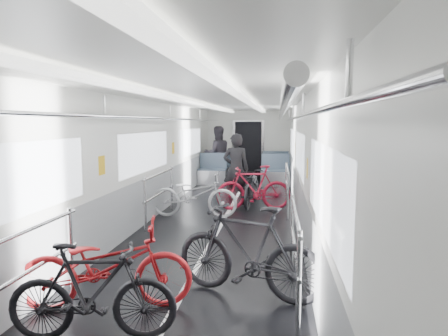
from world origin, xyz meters
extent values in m
cube|color=black|center=(0.00, 0.00, 0.00)|extent=(3.00, 14.00, 0.01)
cube|color=white|center=(0.00, 0.00, 2.40)|extent=(3.00, 14.00, 0.02)
cube|color=silver|center=(-1.50, 0.00, 1.20)|extent=(0.02, 14.00, 2.40)
cube|color=silver|center=(1.50, 0.00, 1.20)|extent=(0.02, 14.00, 2.40)
cube|color=silver|center=(0.00, 7.00, 1.20)|extent=(3.00, 0.02, 2.40)
cube|color=white|center=(0.00, 0.00, 0.01)|extent=(0.08, 13.80, 0.01)
cube|color=gray|center=(-1.47, 0.00, 0.45)|extent=(0.01, 13.90, 0.90)
cube|color=gray|center=(1.47, 0.00, 0.45)|extent=(0.01, 13.90, 0.90)
cube|color=white|center=(-1.47, 0.00, 1.40)|extent=(0.01, 10.80, 0.75)
cube|color=white|center=(1.47, 0.00, 1.40)|extent=(0.01, 10.80, 0.75)
cube|color=white|center=(-0.55, 0.00, 2.34)|extent=(0.14, 13.40, 0.05)
cube|color=white|center=(0.55, 0.00, 2.34)|extent=(0.14, 13.40, 0.05)
cube|color=black|center=(0.00, 6.94, 1.00)|extent=(0.95, 0.10, 2.00)
imported|color=#A01317|center=(-0.70, -3.64, 0.47)|extent=(1.89, 1.04, 0.94)
imported|color=black|center=(-0.56, -4.24, 0.45)|extent=(1.56, 0.67, 0.91)
imported|color=#AFAFB4|center=(-0.65, 0.56, 0.48)|extent=(1.82, 0.66, 0.95)
imported|color=black|center=(0.75, -3.13, 0.53)|extent=(1.84, 1.02, 1.06)
imported|color=maroon|center=(0.54, 1.42, 0.51)|extent=(1.75, 0.78, 1.02)
imported|color=black|center=(0.47, 1.91, 0.46)|extent=(0.77, 1.81, 0.93)
imported|color=black|center=(0.07, 2.01, 0.86)|extent=(0.64, 0.44, 1.72)
imported|color=#29262C|center=(-0.94, 5.71, 0.93)|extent=(1.09, 0.96, 1.86)
camera|label=1|loc=(1.07, -7.48, 1.97)|focal=32.00mm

